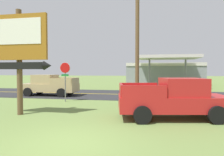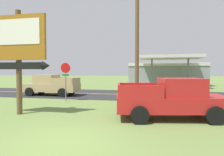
% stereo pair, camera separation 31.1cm
% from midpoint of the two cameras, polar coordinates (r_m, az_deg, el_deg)
% --- Properties ---
extents(ground_plane, '(180.00, 180.00, 0.00)m').
position_cam_midpoint_polar(ground_plane, '(6.64, -12.99, -18.26)').
color(ground_plane, olive).
extents(road_asphalt, '(140.00, 8.00, 0.02)m').
position_cam_midpoint_polar(road_asphalt, '(18.98, 3.45, -4.88)').
color(road_asphalt, '#2B2B2D').
rests_on(road_asphalt, ground).
extents(road_centre_line, '(126.00, 0.20, 0.01)m').
position_cam_midpoint_polar(road_centre_line, '(18.98, 3.45, -4.84)').
color(road_centre_line, gold).
rests_on(road_centre_line, road_asphalt).
extents(motel_sign, '(3.57, 0.54, 5.50)m').
position_cam_midpoint_polar(motel_sign, '(11.21, -25.41, 8.64)').
color(motel_sign, brown).
rests_on(motel_sign, ground).
extents(stop_sign, '(0.80, 0.08, 2.95)m').
position_cam_midpoint_polar(stop_sign, '(14.94, -13.02, 0.96)').
color(stop_sign, slate).
rests_on(stop_sign, ground).
extents(utility_pole, '(2.09, 0.26, 8.48)m').
position_cam_midpoint_polar(utility_pole, '(13.24, 8.10, 11.87)').
color(utility_pole, brown).
rests_on(utility_pole, ground).
extents(gas_station, '(12.00, 11.50, 4.40)m').
position_cam_midpoint_polar(gas_station, '(33.20, 16.04, 1.36)').
color(gas_station, gray).
rests_on(gas_station, ground).
extents(pickup_red_parked_on_lawn, '(5.45, 2.88, 1.96)m').
position_cam_midpoint_polar(pickup_red_parked_on_lawn, '(9.77, 18.32, -5.91)').
color(pickup_red_parked_on_lawn, red).
rests_on(pickup_red_parked_on_lawn, ground).
extents(pickup_tan_on_road, '(5.20, 2.24, 1.96)m').
position_cam_midpoint_polar(pickup_tan_on_road, '(19.04, -17.31, -2.06)').
color(pickup_tan_on_road, tan).
rests_on(pickup_tan_on_road, ground).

